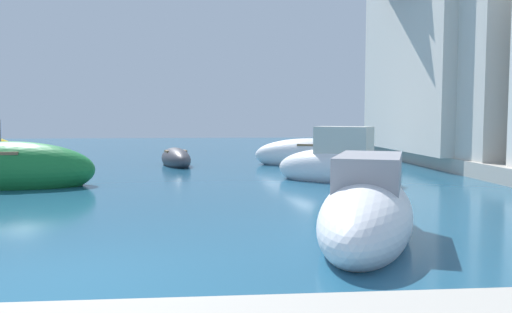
# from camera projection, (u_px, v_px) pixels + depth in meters

# --- Properties ---
(ground) EXTENTS (80.00, 80.00, 0.00)m
(ground) POSITION_uv_depth(u_px,v_px,m) (55.00, 285.00, 6.19)
(ground) COLOR #1E5170
(quay_promenade) EXTENTS (44.00, 32.00, 0.50)m
(quay_promenade) POSITION_uv_depth(u_px,v_px,m) (427.00, 263.00, 6.19)
(quay_promenade) COLOR #ADA89E
(quay_promenade) RESTS_ON ground
(moored_boat_0) EXTENTS (4.69, 2.02, 1.62)m
(moored_boat_0) POSITION_uv_depth(u_px,v_px,m) (9.00, 171.00, 14.58)
(moored_boat_0) COLOR #197233
(moored_boat_0) RESTS_ON ground
(moored_boat_2) EXTENTS (1.73, 3.26, 0.90)m
(moored_boat_2) POSITION_uv_depth(u_px,v_px,m) (176.00, 159.00, 20.89)
(moored_boat_2) COLOR #3F3F47
(moored_boat_2) RESTS_ON ground
(moored_boat_3) EXTENTS (2.94, 4.64, 1.61)m
(moored_boat_3) POSITION_uv_depth(u_px,v_px,m) (367.00, 212.00, 8.45)
(moored_boat_3) COLOR white
(moored_boat_3) RESTS_ON ground
(moored_boat_7) EXTENTS (4.81, 3.11, 1.37)m
(moored_boat_7) POSITION_uv_depth(u_px,v_px,m) (311.00, 156.00, 20.82)
(moored_boat_7) COLOR white
(moored_boat_7) RESTS_ON ground
(moored_boat_8) EXTENTS (3.76, 3.18, 1.91)m
(moored_boat_8) POSITION_uv_depth(u_px,v_px,m) (336.00, 165.00, 15.89)
(moored_boat_8) COLOR white
(moored_boat_8) RESTS_ON ground
(waterfront_building_annex) EXTENTS (6.12, 9.96, 7.71)m
(waterfront_building_annex) POSITION_uv_depth(u_px,v_px,m) (495.00, 53.00, 20.85)
(waterfront_building_annex) COLOR beige
(waterfront_building_annex) RESTS_ON quay_promenade
(waterfront_building_far) EXTENTS (7.18, 9.43, 8.51)m
(waterfront_building_far) POSITION_uv_depth(u_px,v_px,m) (475.00, 47.00, 22.41)
(waterfront_building_far) COLOR beige
(waterfront_building_far) RESTS_ON quay_promenade
(quayside_tree) EXTENTS (2.61, 2.61, 4.15)m
(quayside_tree) POSITION_uv_depth(u_px,v_px,m) (480.00, 76.00, 18.63)
(quayside_tree) COLOR brown
(quayside_tree) RESTS_ON quay_promenade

